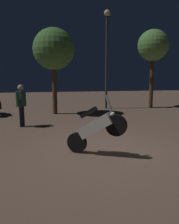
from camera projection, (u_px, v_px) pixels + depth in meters
The scene contains 6 objects.
ground_plane at pixel (109, 151), 6.64m from camera, with size 40.00×40.00×0.00m, color brown.
motorcycle_white_foreground at pixel (96, 128), 6.20m from camera, with size 1.47×0.95×1.63m.
person_rider_beside at pixel (21, 102), 9.42m from camera, with size 0.37×0.64×1.70m.
streetlamp_near at pixel (107, 48), 13.77m from camera, with size 0.36×0.36×5.68m.
tree_left_bg at pixel (54, 50), 11.95m from camera, with size 2.10×2.10×4.39m.
tree_center_bg at pixel (153, 46), 14.16m from camera, with size 1.86×1.86×4.70m.
Camera 1 is at (-1.60, -6.18, 2.20)m, focal length 37.88 mm.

